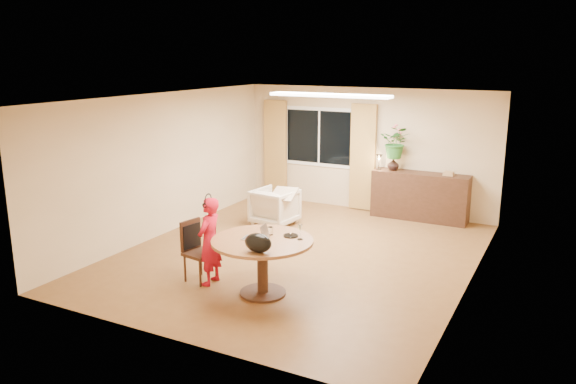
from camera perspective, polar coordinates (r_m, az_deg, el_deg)
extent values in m
plane|color=brown|center=(9.44, 1.08, -6.40)|extent=(6.50, 6.50, 0.00)
plane|color=white|center=(8.89, 1.16, 9.55)|extent=(6.50, 6.50, 0.00)
plane|color=tan|center=(12.02, 8.01, 4.28)|extent=(5.50, 0.00, 5.50)
plane|color=tan|center=(10.56, -12.41, 2.78)|extent=(0.00, 6.50, 6.50)
plane|color=tan|center=(8.27, 18.47, -0.62)|extent=(0.00, 6.50, 6.50)
cube|color=white|center=(12.38, 3.20, 5.60)|extent=(1.70, 0.02, 1.30)
cube|color=black|center=(12.37, 3.17, 5.60)|extent=(1.55, 0.01, 1.15)
cube|color=white|center=(12.37, 3.17, 5.60)|extent=(0.04, 0.01, 1.15)
cube|color=brown|center=(12.83, -1.26, 4.30)|extent=(0.55, 0.08, 2.25)
cube|color=brown|center=(11.98, 7.61, 3.51)|extent=(0.55, 0.08, 2.25)
cube|color=white|center=(9.98, 4.25, 9.77)|extent=(2.20, 0.35, 0.05)
cylinder|color=brown|center=(7.70, -2.63, -4.99)|extent=(1.40, 1.40, 0.04)
cylinder|color=black|center=(7.84, -2.59, -7.76)|extent=(0.15, 0.15, 0.76)
cylinder|color=black|center=(7.98, -2.56, -10.17)|extent=(0.65, 0.65, 0.03)
imported|color=red|center=(8.17, -7.97, -4.97)|extent=(0.49, 0.34, 1.29)
imported|color=beige|center=(10.99, -1.34, -1.51)|extent=(0.85, 0.87, 0.72)
cube|color=black|center=(11.62, 13.24, -0.42)|extent=(1.92, 0.47, 0.96)
imported|color=black|center=(11.64, 10.64, 2.78)|extent=(0.25, 0.25, 0.25)
imported|color=#2D6224|center=(11.55, 10.93, 4.98)|extent=(0.60, 0.53, 0.66)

